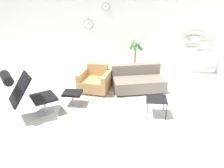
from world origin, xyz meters
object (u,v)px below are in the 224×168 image
at_px(couch_low, 138,81).
at_px(potted_plant, 135,62).
at_px(lounge_chair, 25,90).
at_px(side_table, 157,100).
at_px(shelf_unit, 196,43).
at_px(ottoman, 73,95).
at_px(armchair_red, 95,81).

xyz_separation_m(couch_low, potted_plant, (-0.09, 1.30, 0.20)).
height_order(lounge_chair, potted_plant, potted_plant).
bearing_deg(side_table, couch_low, 105.69).
height_order(side_table, shelf_unit, shelf_unit).
bearing_deg(side_table, potted_plant, 100.11).
bearing_deg(potted_plant, lounge_chair, -128.72).
xyz_separation_m(side_table, potted_plant, (-0.48, 2.72, 0.07)).
height_order(lounge_chair, ottoman, lounge_chair).
bearing_deg(lounge_chair, couch_low, 86.73).
distance_m(armchair_red, potted_plant, 1.87).
bearing_deg(couch_low, shelf_unit, -155.13).
bearing_deg(armchair_red, lounge_chair, 60.76).
bearing_deg(couch_low, side_table, 91.98).
relative_size(lounge_chair, ottoman, 2.52).
relative_size(couch_low, potted_plant, 1.27).
bearing_deg(ottoman, potted_plant, 56.27).
bearing_deg(lounge_chair, shelf_unit, 88.33).
relative_size(armchair_red, potted_plant, 0.76).
bearing_deg(ottoman, couch_low, 33.19).
relative_size(couch_low, side_table, 3.48).
height_order(ottoman, couch_low, couch_low).
relative_size(lounge_chair, side_table, 2.52).
height_order(lounge_chair, couch_low, lounge_chair).
relative_size(side_table, potted_plant, 0.36).
relative_size(ottoman, side_table, 1.00).
distance_m(ottoman, side_table, 2.11).
xyz_separation_m(lounge_chair, ottoman, (0.88, 0.69, -0.43)).
bearing_deg(armchair_red, potted_plant, -119.59).
distance_m(couch_low, side_table, 1.48).
relative_size(lounge_chair, potted_plant, 0.92).
relative_size(armchair_red, couch_low, 0.60).
distance_m(ottoman, shelf_unit, 4.59).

